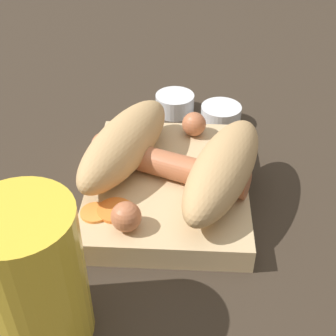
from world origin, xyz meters
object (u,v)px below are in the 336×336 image
object	(u,v)px
food_tray	(168,185)
sausage	(164,164)
condiment_cup_near	(221,116)
bread_roll	(172,155)
drink_glass	(32,277)
condiment_cup_far	(172,104)

from	to	relation	value
food_tray	sausage	size ratio (longest dim) A/B	1.11
food_tray	condiment_cup_near	size ratio (longest dim) A/B	3.95
bread_roll	condiment_cup_near	xyz separation A→B (m)	(0.15, -0.06, -0.04)
bread_roll	condiment_cup_near	world-z (taller)	bread_roll
food_tray	bread_roll	world-z (taller)	bread_roll
bread_roll	drink_glass	distance (m)	0.19
bread_roll	condiment_cup_far	world-z (taller)	bread_roll
condiment_cup_near	condiment_cup_far	size ratio (longest dim) A/B	1.00
sausage	drink_glass	bearing A→B (deg)	153.16
sausage	drink_glass	world-z (taller)	drink_glass
food_tray	drink_glass	xyz separation A→B (m)	(-0.17, 0.09, 0.05)
sausage	condiment_cup_near	world-z (taller)	sausage
condiment_cup_far	food_tray	bearing A→B (deg)	-178.83
drink_glass	condiment_cup_far	bearing A→B (deg)	-14.07
bread_roll	sausage	xyz separation A→B (m)	(0.00, 0.01, -0.01)
bread_roll	sausage	world-z (taller)	bread_roll
sausage	condiment_cup_near	xyz separation A→B (m)	(0.14, -0.06, -0.03)
food_tray	condiment_cup_near	world-z (taller)	same
condiment_cup_far	drink_glass	bearing A→B (deg)	165.93
sausage	condiment_cup_far	distance (m)	0.17
food_tray	condiment_cup_near	bearing A→B (deg)	-22.67
food_tray	condiment_cup_far	size ratio (longest dim) A/B	3.95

